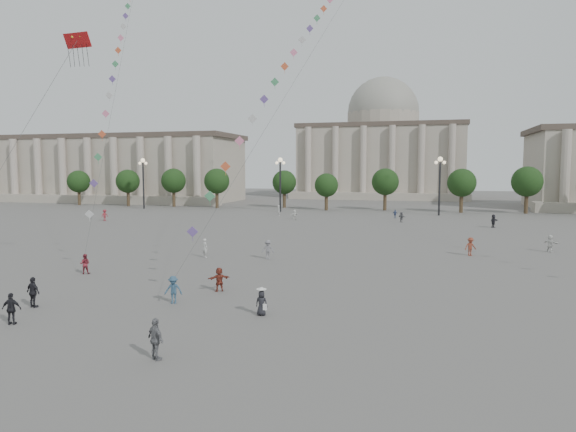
# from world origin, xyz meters

# --- Properties ---
(ground) EXTENTS (360.00, 360.00, 0.00)m
(ground) POSITION_xyz_m (0.00, 0.00, 0.00)
(ground) COLOR #5E5B59
(ground) RESTS_ON ground
(hall_west) EXTENTS (84.00, 26.22, 17.20)m
(hall_west) POSITION_xyz_m (-75.00, 93.89, 8.43)
(hall_west) COLOR #A09886
(hall_west) RESTS_ON ground
(hall_central) EXTENTS (48.30, 34.30, 35.50)m
(hall_central) POSITION_xyz_m (0.00, 129.22, 14.23)
(hall_central) COLOR #A09886
(hall_central) RESTS_ON ground
(tree_row) EXTENTS (137.12, 5.12, 8.00)m
(tree_row) POSITION_xyz_m (0.00, 78.00, 5.39)
(tree_row) COLOR #362A1B
(tree_row) RESTS_ON ground
(lamp_post_far_west) EXTENTS (2.00, 0.90, 10.65)m
(lamp_post_far_west) POSITION_xyz_m (-45.00, 70.00, 7.35)
(lamp_post_far_west) COLOR #262628
(lamp_post_far_west) RESTS_ON ground
(lamp_post_mid_west) EXTENTS (2.00, 0.90, 10.65)m
(lamp_post_mid_west) POSITION_xyz_m (-15.00, 70.00, 7.35)
(lamp_post_mid_west) COLOR #262628
(lamp_post_mid_west) RESTS_ON ground
(lamp_post_mid_east) EXTENTS (2.00, 0.90, 10.65)m
(lamp_post_mid_east) POSITION_xyz_m (15.00, 70.00, 7.35)
(lamp_post_mid_east) COLOR #262628
(lamp_post_mid_east) RESTS_ON ground
(person_crowd_0) EXTENTS (0.95, 0.69, 1.49)m
(person_crowd_0) POSITION_xyz_m (7.55, 62.61, 0.74)
(person_crowd_0) COLOR #384B7F
(person_crowd_0) RESTS_ON ground
(person_crowd_2) EXTENTS (1.08, 1.37, 1.86)m
(person_crowd_2) POSITION_xyz_m (-38.08, 46.03, 0.93)
(person_crowd_2) COLOR maroon
(person_crowd_2) RESTS_ON ground
(person_crowd_4) EXTENTS (1.26, 1.52, 1.63)m
(person_crowd_4) POSITION_xyz_m (-8.63, 56.12, 0.82)
(person_crowd_4) COLOR white
(person_crowd_4) RESTS_ON ground
(person_crowd_6) EXTENTS (1.33, 0.98, 1.84)m
(person_crowd_6) POSITION_xyz_m (-1.92, 18.87, 0.92)
(person_crowd_6) COLOR slate
(person_crowd_6) RESTS_ON ground
(person_crowd_7) EXTENTS (1.51, 1.56, 1.78)m
(person_crowd_7) POSITION_xyz_m (24.85, 30.22, 0.89)
(person_crowd_7) COLOR silver
(person_crowd_7) RESTS_ON ground
(person_crowd_8) EXTENTS (1.34, 1.09, 1.80)m
(person_crowd_8) POSITION_xyz_m (16.75, 25.80, 0.90)
(person_crowd_8) COLOR brown
(person_crowd_8) RESTS_ON ground
(person_crowd_9) EXTENTS (1.49, 1.77, 1.91)m
(person_crowd_9) POSITION_xyz_m (22.09, 51.94, 0.96)
(person_crowd_9) COLOR black
(person_crowd_9) RESTS_ON ground
(person_crowd_10) EXTENTS (0.76, 0.83, 1.90)m
(person_crowd_10) POSITION_xyz_m (-12.99, 61.87, 0.95)
(person_crowd_10) COLOR silver
(person_crowd_10) RESTS_ON ground
(person_crowd_12) EXTENTS (1.40, 1.42, 1.63)m
(person_crowd_12) POSITION_xyz_m (8.90, 56.18, 0.81)
(person_crowd_12) COLOR slate
(person_crowd_12) RESTS_ON ground
(person_crowd_13) EXTENTS (0.79, 0.76, 1.83)m
(person_crowd_13) POSITION_xyz_m (-8.03, 18.22, 0.91)
(person_crowd_13) COLOR #BCBBB7
(person_crowd_13) RESTS_ON ground
(tourist_1) EXTENTS (1.20, 0.72, 1.90)m
(tourist_1) POSITION_xyz_m (-10.95, -0.98, 0.95)
(tourist_1) COLOR black
(tourist_1) RESTS_ON ground
(tourist_2) EXTENTS (1.55, 1.33, 1.68)m
(tourist_2) POSITION_xyz_m (-1.48, 5.85, 0.84)
(tourist_2) COLOR maroon
(tourist_2) RESTS_ON ground
(tourist_3) EXTENTS (1.20, 0.96, 1.91)m
(tourist_3) POSITION_xyz_m (0.73, -6.89, 0.95)
(tourist_3) COLOR slate
(tourist_3) RESTS_ON ground
(tourist_4) EXTENTS (1.11, 0.71, 1.76)m
(tourist_4) POSITION_xyz_m (-9.56, -4.20, 0.88)
(tourist_4) COLOR black
(tourist_4) RESTS_ON ground
(kite_flyer_0) EXTENTS (0.96, 0.86, 1.63)m
(kite_flyer_0) POSITION_xyz_m (-14.34, 8.63, 0.81)
(kite_flyer_0) COLOR maroon
(kite_flyer_0) RESTS_ON ground
(kite_flyer_1) EXTENTS (1.26, 0.89, 1.76)m
(kite_flyer_1) POSITION_xyz_m (-3.06, 2.10, 0.88)
(kite_flyer_1) COLOR #2D4B66
(kite_flyer_1) RESTS_ON ground
(hat_person) EXTENTS (0.73, 0.60, 1.69)m
(hat_person) POSITION_xyz_m (3.17, 0.97, 0.80)
(hat_person) COLOR black
(hat_person) RESTS_ON ground
(dragon_kite) EXTENTS (3.63, 4.49, 19.04)m
(dragon_kite) POSITION_xyz_m (-13.00, 6.77, 17.16)
(dragon_kite) COLOR #B01215
(dragon_kite) RESTS_ON ground
(kite_train_west) EXTENTS (19.19, 42.21, 65.13)m
(kite_train_west) POSITION_xyz_m (-24.40, 31.52, 26.04)
(kite_train_west) COLOR #3F3F3F
(kite_train_west) RESTS_ON ground
(kite_train_mid) EXTENTS (8.71, 62.26, 80.70)m
(kite_train_mid) POSITION_xyz_m (1.20, 35.30, 28.08)
(kite_train_mid) COLOR #3F3F3F
(kite_train_mid) RESTS_ON ground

